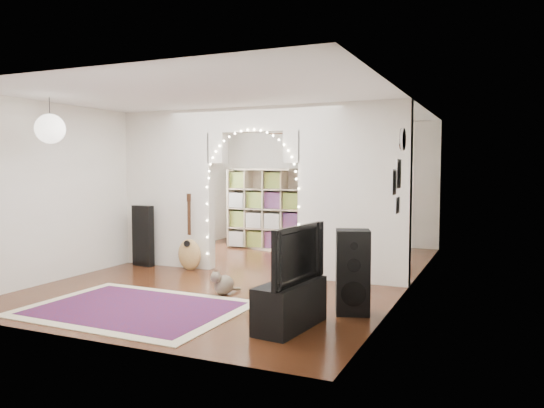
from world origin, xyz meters
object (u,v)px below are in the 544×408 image
at_px(acoustic_guitar, 189,242).
at_px(bookcase, 266,209).
at_px(dining_chair_right, 305,247).
at_px(dining_table, 325,215).
at_px(media_console, 290,305).
at_px(dining_chair_left, 294,253).
at_px(floor_speaker, 353,272).

distance_m(acoustic_guitar, bookcase, 2.67).
relative_size(acoustic_guitar, dining_chair_right, 2.27).
xyz_separation_m(acoustic_guitar, dining_table, (1.21, 3.64, 0.20)).
distance_m(media_console, dining_chair_left, 3.58).
relative_size(acoustic_guitar, dining_table, 0.83).
relative_size(floor_speaker, dining_chair_left, 2.02).
distance_m(acoustic_guitar, media_console, 3.59).
bearing_deg(dining_chair_left, floor_speaker, -75.20).
distance_m(media_console, dining_table, 6.15).
bearing_deg(dining_chair_left, dining_chair_right, 77.54).
xyz_separation_m(media_console, bookcase, (-2.52, 4.94, 0.60)).
xyz_separation_m(dining_table, dining_chair_right, (0.17, -1.75, -0.46)).
height_order(media_console, dining_chair_left, media_console).
xyz_separation_m(floor_speaker, bookcase, (-2.99, 4.13, 0.35)).
bearing_deg(media_console, bookcase, 124.24).
relative_size(media_console, dining_chair_left, 2.02).
distance_m(acoustic_guitar, dining_chair_right, 2.35).
bearing_deg(dining_chair_right, dining_chair_left, -86.74).
xyz_separation_m(acoustic_guitar, floor_speaker, (3.21, -1.49, 0.02)).
height_order(floor_speaker, dining_chair_right, floor_speaker).
relative_size(media_console, dining_table, 0.76).
bearing_deg(dining_chair_right, media_console, -75.76).
xyz_separation_m(acoustic_guitar, dining_chair_right, (1.38, 1.89, -0.26)).
relative_size(acoustic_guitar, dining_chair_left, 2.21).
bearing_deg(acoustic_guitar, media_console, -50.31).
height_order(floor_speaker, dining_table, floor_speaker).
xyz_separation_m(acoustic_guitar, dining_chair_left, (1.48, 1.04, -0.25)).
bearing_deg(bookcase, acoustic_guitar, -74.56).
bearing_deg(floor_speaker, bookcase, 106.82).
xyz_separation_m(bookcase, dining_chair_left, (1.26, -1.59, -0.63)).
distance_m(floor_speaker, dining_chair_right, 3.86).
bearing_deg(dining_chair_left, media_console, -88.88).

